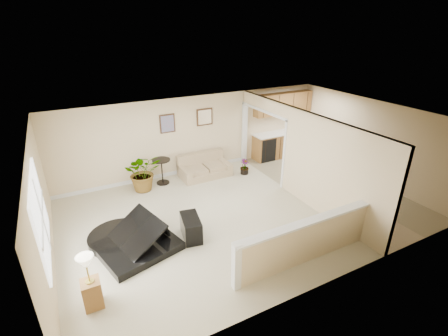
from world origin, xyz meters
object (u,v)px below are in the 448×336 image
piano (132,222)px  accent_table (162,168)px  piano_bench (191,227)px  loveseat (204,165)px  small_plant (244,168)px  palm_plant (143,172)px  lamp_stand (91,286)px

piano → accent_table: 3.12m
piano_bench → loveseat: bearing=60.4°
piano → small_plant: size_ratio=4.17×
piano_bench → loveseat: size_ratio=0.48×
loveseat → palm_plant: (-2.00, -0.10, 0.22)m
piano_bench → palm_plant: (-0.33, 2.83, 0.31)m
accent_table → piano: bearing=-119.3°
accent_table → lamp_stand: lamp_stand is taller
piano → accent_table: bearing=46.0°
loveseat → piano: bearing=-138.1°
accent_table → palm_plant: (-0.61, -0.15, 0.06)m
loveseat → palm_plant: palm_plant is taller
piano_bench → lamp_stand: (-2.28, -1.07, 0.20)m
piano_bench → piano: bearing=168.2°
palm_plant → small_plant: 3.26m
palm_plant → lamp_stand: palm_plant is taller
loveseat → accent_table: size_ratio=2.02×
piano_bench → palm_plant: bearing=96.7°
piano_bench → accent_table: 3.01m
loveseat → lamp_stand: (-3.95, -4.00, 0.11)m
accent_table → palm_plant: bearing=-165.8°
accent_table → small_plant: size_ratio=1.55×
piano → small_plant: bearing=12.7°
piano → small_plant: 4.67m
loveseat → accent_table: bearing=177.1°
palm_plant → accent_table: bearing=14.2°
palm_plant → lamp_stand: size_ratio=1.07×
lamp_stand → piano_bench: bearing=25.2°
palm_plant → small_plant: (3.21, -0.43, -0.35)m
piano_bench → small_plant: size_ratio=1.51×
piano → loveseat: (2.92, 2.66, -0.28)m
small_plant → lamp_stand: (-5.16, -3.47, 0.24)m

